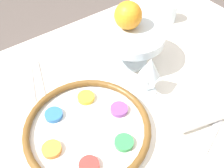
{
  "coord_description": "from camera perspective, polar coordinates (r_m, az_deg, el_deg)",
  "views": [
    {
      "loc": [
        -0.35,
        -0.39,
        1.35
      ],
      "look_at": [
        -0.03,
        0.04,
        0.75
      ],
      "focal_mm": 42.0,
      "sensor_mm": 36.0,
      "label": 1
    }
  ],
  "objects": [
    {
      "name": "fork_right",
      "position": [
        0.9,
        -15.71,
        1.23
      ],
      "size": [
        0.07,
        0.17,
        0.01
      ],
      "color": "silver",
      "rests_on": "dining_table"
    },
    {
      "name": "fork_left",
      "position": [
        0.9,
        -17.41,
        0.41
      ],
      "size": [
        0.07,
        0.17,
        0.01
      ],
      "color": "silver",
      "rests_on": "dining_table"
    },
    {
      "name": "napkin_roll",
      "position": [
        0.79,
        19.19,
        -7.04
      ],
      "size": [
        0.16,
        0.08,
        0.04
      ],
      "color": "white",
      "rests_on": "dining_table"
    },
    {
      "name": "spoon",
      "position": [
        0.8,
        21.22,
        -9.55
      ],
      "size": [
        0.15,
        0.07,
        0.01
      ],
      "color": "silver",
      "rests_on": "dining_table"
    },
    {
      "name": "dining_table",
      "position": [
        1.12,
        2.69,
        -14.09
      ],
      "size": [
        1.3,
        0.88,
        0.71
      ],
      "color": "silver",
      "rests_on": "ground_plane"
    },
    {
      "name": "orange_fruit",
      "position": [
        0.85,
        3.52,
        14.69
      ],
      "size": [
        0.09,
        0.09,
        0.09
      ],
      "color": "orange",
      "rests_on": "fruit_stand"
    },
    {
      "name": "cup_near",
      "position": [
        1.13,
        12.2,
        14.99
      ],
      "size": [
        0.07,
        0.07,
        0.07
      ],
      "color": "silver",
      "rests_on": "dining_table"
    },
    {
      "name": "wine_glass",
      "position": [
        0.77,
        8.28,
        3.28
      ],
      "size": [
        0.06,
        0.06,
        0.14
      ],
      "color": "silver",
      "rests_on": "dining_table"
    },
    {
      "name": "fruit_stand",
      "position": [
        0.87,
        4.57,
        9.78
      ],
      "size": [
        0.21,
        0.21,
        0.13
      ],
      "color": "silver",
      "rests_on": "dining_table"
    },
    {
      "name": "seder_plate",
      "position": [
        0.74,
        -5.37,
        -9.61
      ],
      "size": [
        0.35,
        0.35,
        0.03
      ],
      "color": "silver",
      "rests_on": "dining_table"
    }
  ]
}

